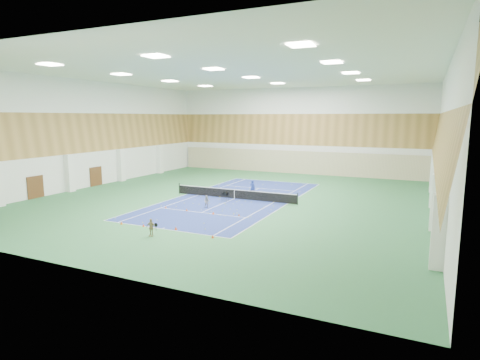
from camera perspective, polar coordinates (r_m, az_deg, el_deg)
name	(u,v)px	position (r m, az deg, el deg)	size (l,w,h in m)	color
ground	(234,199)	(39.36, -0.80, -2.68)	(40.00, 40.00, 0.00)	#2C673B
room_shell	(234,137)	(38.60, -0.82, 6.08)	(36.00, 40.00, 12.00)	white
wood_cladding	(234,116)	(38.55, -0.83, 9.05)	(36.00, 40.00, 8.00)	#A67B3D
ceiling_light_grid	(234,74)	(38.76, -0.84, 14.86)	(21.40, 25.40, 0.06)	white
court_surface	(234,199)	(39.36, -0.80, -2.67)	(10.97, 23.77, 0.01)	navy
tennis_balls_scatter	(234,198)	(39.35, -0.80, -2.61)	(10.57, 22.77, 0.07)	#C2CC22
tennis_net	(234,193)	(39.25, -0.80, -1.89)	(12.80, 0.10, 1.10)	black
back_curtain	(295,162)	(57.33, 7.83, 2.52)	(35.40, 0.16, 3.20)	#C6B793
door_left_a	(36,187)	(44.33, -27.07, -0.91)	(0.08, 1.80, 2.20)	#593319
door_left_b	(96,176)	(49.56, -19.80, 0.49)	(0.08, 1.80, 2.20)	#593319
coach	(252,188)	(40.91, 1.78, -1.11)	(0.58, 0.38, 1.58)	navy
child_court	(207,202)	(35.49, -4.75, -3.07)	(0.54, 0.42, 1.11)	#9A9BA3
child_apron	(151,227)	(27.69, -12.55, -6.60)	(0.71, 0.30, 1.22)	#9D865A
ball_cart	(225,197)	(38.00, -2.14, -2.40)	(0.53, 0.53, 0.91)	black
cone_svc_a	(166,207)	(35.87, -10.52, -3.81)	(0.19, 0.19, 0.20)	#D9460B
cone_svc_b	(187,210)	(34.56, -7.59, -4.21)	(0.20, 0.20, 0.22)	#DB510B
cone_svc_c	(213,213)	(33.17, -3.82, -4.69)	(0.21, 0.21, 0.24)	#FE5A0D
cone_svc_d	(239,215)	(32.56, -0.14, -4.97)	(0.18, 0.18, 0.19)	#D6570B
cone_base_a	(121,223)	(31.35, -16.52, -5.87)	(0.20, 0.20, 0.22)	#DE590B
cone_base_b	(144,225)	(30.32, -13.55, -6.28)	(0.17, 0.17, 0.19)	#FF430D
cone_base_c	(176,228)	(29.00, -9.11, -6.78)	(0.22, 0.22, 0.25)	#E4450C
cone_base_d	(213,236)	(26.84, -3.91, -8.02)	(0.19, 0.19, 0.21)	#EB420C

